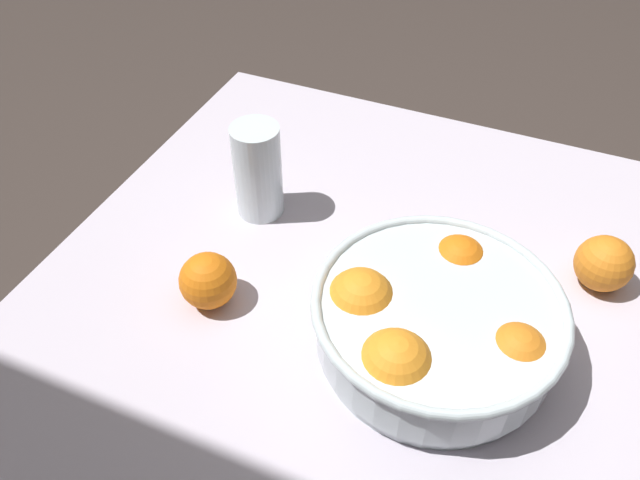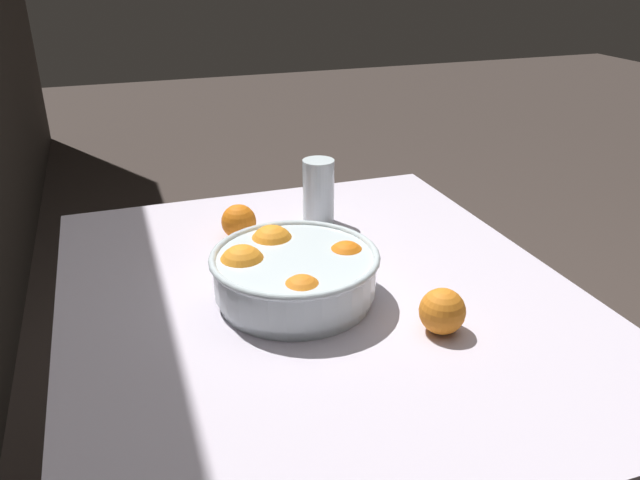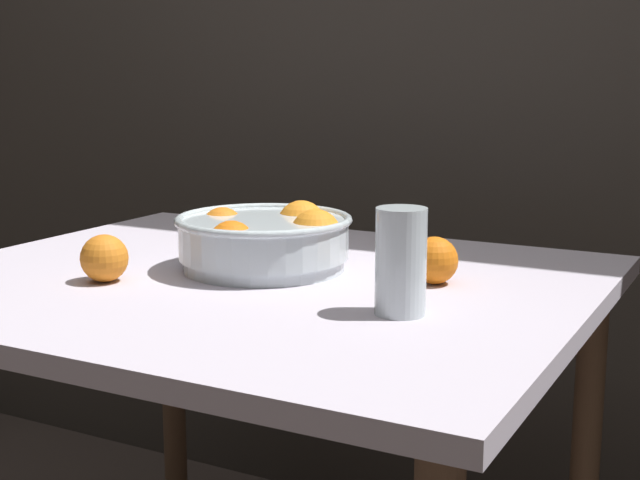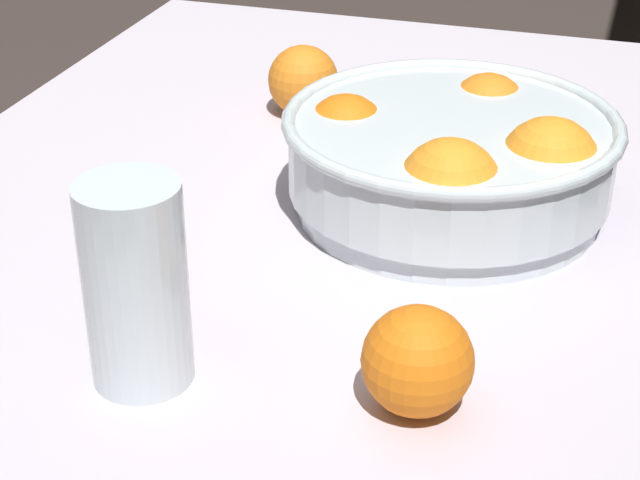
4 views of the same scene
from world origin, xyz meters
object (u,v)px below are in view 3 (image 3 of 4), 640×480
at_px(orange_loose_near_bowl, 434,260).
at_px(orange_loose_front, 104,258).
at_px(juice_glass, 401,268).
at_px(fruit_bowl, 266,239).

height_order(orange_loose_near_bowl, orange_loose_front, same).
distance_m(juice_glass, orange_loose_front, 0.46).
distance_m(fruit_bowl, orange_loose_near_bowl, 0.27).
bearing_deg(fruit_bowl, juice_glass, -26.54).
distance_m(fruit_bowl, orange_loose_front, 0.25).
xyz_separation_m(fruit_bowl, juice_glass, (0.29, -0.15, 0.01)).
xyz_separation_m(fruit_bowl, orange_loose_front, (-0.17, -0.19, -0.01)).
xyz_separation_m(fruit_bowl, orange_loose_near_bowl, (0.27, 0.03, -0.01)).
height_order(juice_glass, orange_loose_near_bowl, juice_glass).
bearing_deg(orange_loose_near_bowl, orange_loose_front, -153.61).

